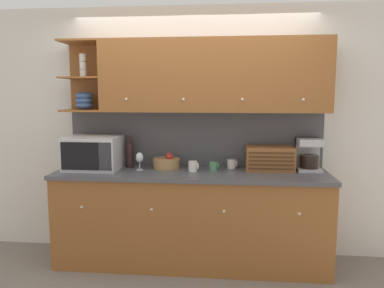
{
  "coord_description": "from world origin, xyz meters",
  "views": [
    {
      "loc": [
        0.37,
        -3.92,
        1.7
      ],
      "look_at": [
        0.0,
        -0.22,
        1.21
      ],
      "focal_mm": 35.0,
      "sensor_mm": 36.0,
      "label": 1
    }
  ],
  "objects_px": {
    "microwave": "(93,153)",
    "bread_box": "(270,158)",
    "mug_patterned_third": "(193,166)",
    "wine_glass": "(139,158)",
    "coffee_maker": "(309,154)",
    "fruit_basket": "(167,163)",
    "wine_bottle": "(130,153)",
    "mug": "(214,166)",
    "mug_blue_second": "(232,164)"
  },
  "relations": [
    {
      "from": "microwave",
      "to": "bread_box",
      "type": "relative_size",
      "value": 1.14
    },
    {
      "from": "microwave",
      "to": "mug_patterned_third",
      "type": "relative_size",
      "value": 5.22
    },
    {
      "from": "microwave",
      "to": "bread_box",
      "type": "xyz_separation_m",
      "value": [
        1.77,
        0.13,
        -0.05
      ]
    },
    {
      "from": "wine_glass",
      "to": "coffee_maker",
      "type": "height_order",
      "value": "coffee_maker"
    },
    {
      "from": "fruit_basket",
      "to": "coffee_maker",
      "type": "bearing_deg",
      "value": 1.18
    },
    {
      "from": "wine_bottle",
      "to": "bread_box",
      "type": "distance_m",
      "value": 1.43
    },
    {
      "from": "microwave",
      "to": "wine_bottle",
      "type": "height_order",
      "value": "microwave"
    },
    {
      "from": "mug_patterned_third",
      "to": "mug",
      "type": "relative_size",
      "value": 1.07
    },
    {
      "from": "mug",
      "to": "bread_box",
      "type": "bearing_deg",
      "value": 8.61
    },
    {
      "from": "fruit_basket",
      "to": "mug_blue_second",
      "type": "height_order",
      "value": "fruit_basket"
    },
    {
      "from": "wine_bottle",
      "to": "coffee_maker",
      "type": "relative_size",
      "value": 1.03
    },
    {
      "from": "wine_glass",
      "to": "coffee_maker",
      "type": "xyz_separation_m",
      "value": [
        1.69,
        0.16,
        0.04
      ]
    },
    {
      "from": "fruit_basket",
      "to": "microwave",
      "type": "bearing_deg",
      "value": -168.79
    },
    {
      "from": "microwave",
      "to": "fruit_basket",
      "type": "height_order",
      "value": "microwave"
    },
    {
      "from": "mug_blue_second",
      "to": "coffee_maker",
      "type": "relative_size",
      "value": 0.32
    },
    {
      "from": "microwave",
      "to": "mug_blue_second",
      "type": "distance_m",
      "value": 1.42
    },
    {
      "from": "mug_blue_second",
      "to": "bread_box",
      "type": "xyz_separation_m",
      "value": [
        0.38,
        -0.06,
        0.07
      ]
    },
    {
      "from": "mug",
      "to": "coffee_maker",
      "type": "distance_m",
      "value": 0.96
    },
    {
      "from": "wine_glass",
      "to": "coffee_maker",
      "type": "distance_m",
      "value": 1.7
    },
    {
      "from": "microwave",
      "to": "coffee_maker",
      "type": "distance_m",
      "value": 2.17
    },
    {
      "from": "mug",
      "to": "coffee_maker",
      "type": "height_order",
      "value": "coffee_maker"
    },
    {
      "from": "wine_bottle",
      "to": "mug",
      "type": "xyz_separation_m",
      "value": [
        0.87,
        -0.09,
        -0.11
      ]
    },
    {
      "from": "mug_blue_second",
      "to": "bread_box",
      "type": "distance_m",
      "value": 0.39
    },
    {
      "from": "microwave",
      "to": "wine_glass",
      "type": "relative_size",
      "value": 3.01
    },
    {
      "from": "mug",
      "to": "mug_blue_second",
      "type": "bearing_deg",
      "value": 39.43
    },
    {
      "from": "wine_bottle",
      "to": "wine_glass",
      "type": "distance_m",
      "value": 0.18
    },
    {
      "from": "wine_bottle",
      "to": "bread_box",
      "type": "height_order",
      "value": "wine_bottle"
    },
    {
      "from": "microwave",
      "to": "mug_blue_second",
      "type": "xyz_separation_m",
      "value": [
        1.4,
        0.2,
        -0.12
      ]
    },
    {
      "from": "fruit_basket",
      "to": "mug",
      "type": "xyz_separation_m",
      "value": [
        0.49,
        -0.1,
        -0.01
      ]
    },
    {
      "from": "fruit_basket",
      "to": "mug",
      "type": "height_order",
      "value": "fruit_basket"
    },
    {
      "from": "mug_blue_second",
      "to": "microwave",
      "type": "bearing_deg",
      "value": -172.03
    },
    {
      "from": "wine_glass",
      "to": "mug",
      "type": "height_order",
      "value": "wine_glass"
    },
    {
      "from": "bread_box",
      "to": "coffee_maker",
      "type": "bearing_deg",
      "value": 6.18
    },
    {
      "from": "fruit_basket",
      "to": "mug_patterned_third",
      "type": "relative_size",
      "value": 2.69
    },
    {
      "from": "mug_patterned_third",
      "to": "fruit_basket",
      "type": "bearing_deg",
      "value": 152.36
    },
    {
      "from": "wine_bottle",
      "to": "mug_blue_second",
      "type": "height_order",
      "value": "wine_bottle"
    },
    {
      "from": "fruit_basket",
      "to": "wine_bottle",
      "type": "bearing_deg",
      "value": -178.53
    },
    {
      "from": "fruit_basket",
      "to": "mug_blue_second",
      "type": "distance_m",
      "value": 0.67
    },
    {
      "from": "wine_glass",
      "to": "fruit_basket",
      "type": "bearing_deg",
      "value": 26.58
    },
    {
      "from": "coffee_maker",
      "to": "fruit_basket",
      "type": "bearing_deg",
      "value": -178.82
    },
    {
      "from": "mug",
      "to": "fruit_basket",
      "type": "bearing_deg",
      "value": 168.88
    },
    {
      "from": "mug_blue_second",
      "to": "fruit_basket",
      "type": "bearing_deg",
      "value": -175.58
    },
    {
      "from": "mug",
      "to": "mug_blue_second",
      "type": "relative_size",
      "value": 0.91
    },
    {
      "from": "bread_box",
      "to": "mug_patterned_third",
      "type": "bearing_deg",
      "value": -169.5
    },
    {
      "from": "fruit_basket",
      "to": "bread_box",
      "type": "distance_m",
      "value": 1.05
    },
    {
      "from": "microwave",
      "to": "wine_bottle",
      "type": "bearing_deg",
      "value": 21.42
    },
    {
      "from": "wine_glass",
      "to": "mug_patterned_third",
      "type": "xyz_separation_m",
      "value": [
        0.54,
        -0.03,
        -0.07
      ]
    },
    {
      "from": "mug_blue_second",
      "to": "coffee_maker",
      "type": "height_order",
      "value": "coffee_maker"
    },
    {
      "from": "wine_bottle",
      "to": "fruit_basket",
      "type": "relative_size",
      "value": 1.21
    },
    {
      "from": "mug_blue_second",
      "to": "coffee_maker",
      "type": "xyz_separation_m",
      "value": [
        0.76,
        -0.02,
        0.12
      ]
    }
  ]
}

